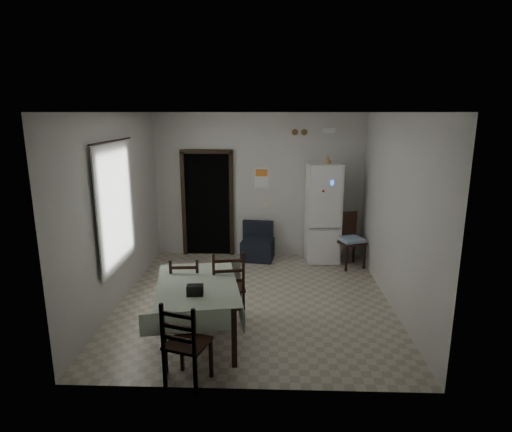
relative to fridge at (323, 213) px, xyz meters
The scene contains 25 objects.
ground 2.50m from the fridge, 123.26° to the right, with size 4.50×4.50×0.00m, color #A9A08A.
ceiling 3.01m from the fridge, 123.26° to the right, with size 4.20×4.50×0.02m, color white, non-canonical shape.
wall_back 1.39m from the fridge, 165.81° to the left, with size 4.20×0.02×2.90m, color beige, non-canonical shape.
wall_front 4.39m from the fridge, 106.85° to the right, with size 4.20×0.02×2.90m, color beige, non-canonical shape.
wall_left 3.91m from the fridge, 150.17° to the right, with size 0.02×4.50×2.90m, color beige, non-canonical shape.
wall_right 2.16m from the fridge, 66.62° to the right, with size 0.02×4.50×2.90m, color beige, non-canonical shape.
doorway 2.38m from the fridge, 167.27° to the left, with size 1.06×0.52×2.22m.
window_recess 4.07m from the fridge, 148.05° to the right, with size 0.10×1.20×1.60m, color silver.
curtain 3.97m from the fridge, 147.20° to the right, with size 0.02×1.45×1.85m, color silver.
curtain_rod 4.21m from the fridge, 147.13° to the right, with size 0.02×0.02×1.60m, color black.
calendar 1.41m from the fridge, 165.78° to the left, with size 0.28×0.02×0.40m, color white.
calendar_image 1.46m from the fridge, 166.05° to the left, with size 0.24×0.01×0.14m, color orange.
light_switch 1.16m from the fridge, 164.57° to the left, with size 0.08×0.02×0.12m, color beige.
vent_left 1.67m from the fridge, 151.67° to the left, with size 0.12×0.12×0.03m, color brown.
vent_right 1.62m from the fridge, 141.66° to the left, with size 0.12×0.12×0.03m, color brown.
emergency_light 1.60m from the fridge, 73.25° to the left, with size 0.25×0.07×0.09m, color white.
fridge is the anchor object (origin of this frame).
tan_cone 1.06m from the fridge, 17.95° to the right, with size 0.20×0.20×0.16m, color tan.
navy_seat 1.42m from the fridge, behind, with size 0.62×0.60×0.75m, color black, non-canonical shape.
corner_chair 0.77m from the fridge, 35.98° to the right, with size 0.45×0.45×1.04m, color black, non-canonical shape.
dining_table 3.78m from the fridge, 121.39° to the right, with size 1.00×1.52×0.79m, color #97A68E, non-canonical shape.
black_bag 4.02m from the fridge, 118.40° to the right, with size 0.19×0.12×0.13m, color black.
dining_chair_far_left 3.49m from the fridge, 129.64° to the right, with size 0.41×0.41×0.97m, color black, non-canonical shape.
dining_chair_far_right 3.13m from the fridge, 121.52° to the right, with size 0.47×0.47×1.09m, color black, non-canonical shape.
dining_chair_near_head 4.54m from the fridge, 115.00° to the right, with size 0.43×0.43×1.00m, color black, non-canonical shape.
Camera 1 is at (0.24, -6.27, 2.90)m, focal length 30.00 mm.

